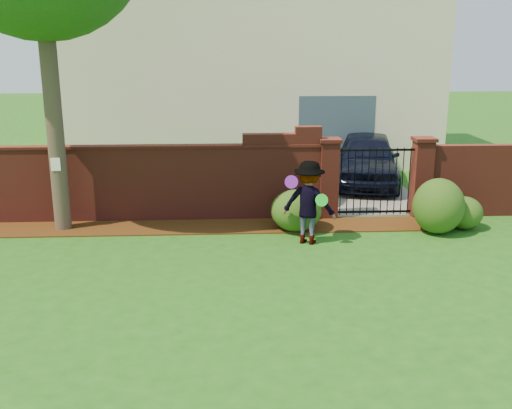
{
  "coord_description": "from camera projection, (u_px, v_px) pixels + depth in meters",
  "views": [
    {
      "loc": [
        -0.01,
        -9.4,
        4.01
      ],
      "look_at": [
        0.57,
        1.4,
        1.05
      ],
      "focal_mm": 41.78,
      "sensor_mm": 36.0,
      "label": 1
    }
  ],
  "objects": [
    {
      "name": "house",
      "position": [
        252.0,
        67.0,
        20.88
      ],
      "size": [
        12.4,
        6.4,
        6.3
      ],
      "color": "#ECE6C5",
      "rests_on": "ground"
    },
    {
      "name": "brick_wall",
      "position": [
        138.0,
        181.0,
        13.62
      ],
      "size": [
        8.7,
        0.31,
        2.16
      ],
      "color": "maroon",
      "rests_on": "ground"
    },
    {
      "name": "paper_notice",
      "position": [
        56.0,
        164.0,
        12.62
      ],
      "size": [
        0.2,
        0.01,
        0.28
      ],
      "primitive_type": "cube",
      "color": "white",
      "rests_on": "tree"
    },
    {
      "name": "iron_gate",
      "position": [
        375.0,
        182.0,
        13.92
      ],
      "size": [
        1.78,
        0.03,
        1.6
      ],
      "color": "black",
      "rests_on": "ground"
    },
    {
      "name": "shrub_right",
      "position": [
        464.0,
        213.0,
        13.14
      ],
      "size": [
        0.82,
        0.82,
        0.73
      ],
      "primitive_type": "ellipsoid",
      "color": "#1D4815",
      "rests_on": "ground"
    },
    {
      "name": "mulch_bed",
      "position": [
        183.0,
        227.0,
        13.27
      ],
      "size": [
        11.1,
        1.08,
        0.03
      ],
      "primitive_type": "cube",
      "color": "#381E0A",
      "rests_on": "ground"
    },
    {
      "name": "man",
      "position": [
        308.0,
        203.0,
        12.07
      ],
      "size": [
        1.27,
        1.04,
        1.71
      ],
      "primitive_type": "imported",
      "rotation": [
        0.0,
        0.0,
        2.72
      ],
      "color": "gray",
      "rests_on": "ground"
    },
    {
      "name": "pillar_right",
      "position": [
        422.0,
        177.0,
        13.95
      ],
      "size": [
        0.5,
        0.5,
        1.88
      ],
      "color": "maroon",
      "rests_on": "ground"
    },
    {
      "name": "brick_wall_return",
      "position": [
        504.0,
        180.0,
        14.08
      ],
      "size": [
        4.0,
        0.25,
        1.7
      ],
      "primitive_type": "cube",
      "color": "maroon",
      "rests_on": "ground"
    },
    {
      "name": "driveway",
      "position": [
        341.0,
        179.0,
        18.0
      ],
      "size": [
        3.2,
        8.0,
        0.01
      ],
      "primitive_type": "cube",
      "color": "slate",
      "rests_on": "ground"
    },
    {
      "name": "ground",
      "position": [
        227.0,
        286.0,
        10.11
      ],
      "size": [
        80.0,
        80.0,
        0.01
      ],
      "primitive_type": "cube",
      "color": "#205715",
      "rests_on": "ground"
    },
    {
      "name": "shrub_middle",
      "position": [
        438.0,
        206.0,
        12.78
      ],
      "size": [
        1.1,
        1.1,
        1.21
      ],
      "primitive_type": "ellipsoid",
      "color": "#1D4815",
      "rests_on": "ground"
    },
    {
      "name": "shrub_left",
      "position": [
        296.0,
        210.0,
        12.99
      ],
      "size": [
        1.11,
        1.11,
        0.91
      ],
      "primitive_type": "ellipsoid",
      "color": "#1D4815",
      "rests_on": "ground"
    },
    {
      "name": "pillar_left",
      "position": [
        329.0,
        178.0,
        13.84
      ],
      "size": [
        0.5,
        0.5,
        1.88
      ],
      "color": "maroon",
      "rests_on": "ground"
    },
    {
      "name": "frisbee_green",
      "position": [
        322.0,
        200.0,
        11.79
      ],
      "size": [
        0.26,
        0.13,
        0.26
      ],
      "primitive_type": "cylinder",
      "rotation": [
        1.43,
        0.0,
        -0.29
      ],
      "color": "green",
      "rests_on": "man"
    },
    {
      "name": "frisbee_purple",
      "position": [
        291.0,
        182.0,
        11.83
      ],
      "size": [
        0.27,
        0.11,
        0.27
      ],
      "primitive_type": "cylinder",
      "rotation": [
        1.36,
        0.0,
        -0.1
      ],
      "color": "purple",
      "rests_on": "man"
    },
    {
      "name": "car",
      "position": [
        367.0,
        160.0,
        17.01
      ],
      "size": [
        2.61,
        4.62,
        1.48
      ],
      "primitive_type": "imported",
      "rotation": [
        0.0,
        0.0,
        -0.21
      ],
      "color": "black",
      "rests_on": "ground"
    }
  ]
}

